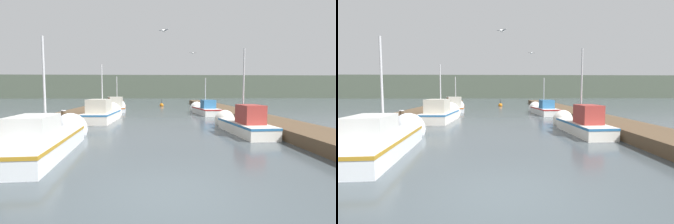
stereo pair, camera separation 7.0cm
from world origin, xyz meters
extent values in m
plane|color=#424C51|center=(0.00, 0.00, 0.00)|extent=(200.00, 200.00, 0.00)
cube|color=brown|center=(-6.30, 16.00, 0.24)|extent=(2.33, 40.00, 0.49)
cube|color=brown|center=(6.30, 16.00, 0.24)|extent=(2.33, 40.00, 0.49)
cube|color=#4C5647|center=(0.00, 66.74, 2.84)|extent=(120.00, 16.00, 5.69)
cube|color=silver|center=(-3.96, 3.54, 0.31)|extent=(1.93, 5.28, 0.61)
cube|color=#A8791F|center=(-3.96, 3.54, 0.55)|extent=(1.96, 5.31, 0.10)
cone|color=silver|center=(-4.16, 6.64, 0.31)|extent=(1.59, 1.13, 1.53)
cube|color=silver|center=(-3.92, 2.89, 0.99)|extent=(1.23, 1.77, 0.76)
cylinder|color=#B2B2B7|center=(-3.99, 3.93, 2.28)|extent=(0.08, 0.08, 3.33)
cube|color=silver|center=(4.16, 7.39, 0.28)|extent=(1.64, 4.39, 0.57)
cube|color=#28649B|center=(4.16, 7.39, 0.51)|extent=(1.68, 4.43, 0.10)
cone|color=silver|center=(3.98, 9.98, 0.28)|extent=(1.34, 0.97, 1.28)
cube|color=#99332D|center=(4.20, 6.86, 1.01)|extent=(1.04, 1.49, 0.88)
cylinder|color=#B2B2B7|center=(4.14, 7.72, 2.37)|extent=(0.08, 0.08, 3.60)
cube|color=silver|center=(-3.90, 12.71, 0.32)|extent=(2.01, 4.42, 0.64)
cube|color=#29669F|center=(-3.90, 12.71, 0.58)|extent=(2.04, 4.45, 0.10)
cone|color=silver|center=(-3.76, 15.30, 0.32)|extent=(1.73, 0.95, 1.68)
cube|color=#B2AD9E|center=(-3.93, 12.17, 1.08)|extent=(1.40, 1.80, 0.88)
cylinder|color=#B2B2B7|center=(-3.88, 13.04, 2.25)|extent=(0.08, 0.08, 3.22)
cube|color=silver|center=(4.17, 17.36, 0.29)|extent=(1.85, 4.38, 0.58)
cube|color=#A42222|center=(4.17, 17.36, 0.52)|extent=(1.88, 4.41, 0.10)
cone|color=silver|center=(3.90, 20.01, 0.29)|extent=(1.45, 1.21, 1.35)
cube|color=#2D6699|center=(4.23, 16.83, 0.93)|extent=(1.16, 1.30, 0.70)
cylinder|color=#B2B2B7|center=(4.14, 17.68, 1.88)|extent=(0.08, 0.08, 2.60)
cube|color=silver|center=(-4.15, 21.66, 0.23)|extent=(2.19, 5.26, 0.45)
cube|color=#AD480E|center=(-4.15, 21.66, 0.39)|extent=(2.22, 5.30, 0.10)
cone|color=silver|center=(-4.47, 24.86, 0.23)|extent=(1.72, 1.46, 1.60)
cube|color=#B2AD9E|center=(-4.08, 21.02, 0.94)|extent=(1.33, 1.67, 0.97)
cylinder|color=#B2B2B7|center=(-4.19, 22.04, 1.97)|extent=(0.08, 0.08, 3.03)
cylinder|color=#473523|center=(-5.22, 24.24, 0.59)|extent=(0.31, 0.31, 1.17)
cylinder|color=silver|center=(-5.22, 24.24, 1.19)|extent=(0.35, 0.35, 0.04)
cylinder|color=#473523|center=(-5.17, 23.16, 0.67)|extent=(0.32, 0.32, 1.34)
cylinder|color=silver|center=(-5.17, 23.16, 1.36)|extent=(0.36, 0.36, 0.04)
cylinder|color=#473523|center=(-5.08, 8.81, 0.52)|extent=(0.21, 0.21, 1.04)
cylinder|color=silver|center=(-5.08, 8.81, 1.06)|extent=(0.25, 0.25, 0.04)
sphere|color=#BF6513|center=(0.56, 28.58, 0.14)|extent=(0.52, 0.52, 0.52)
cylinder|color=black|center=(0.56, 28.58, 0.65)|extent=(0.06, 0.06, 0.50)
ellipsoid|color=white|center=(2.83, 16.38, 5.12)|extent=(0.18, 0.30, 0.12)
cube|color=gray|center=(2.69, 16.40, 5.14)|extent=(0.29, 0.16, 0.07)
cube|color=gray|center=(2.96, 16.36, 5.14)|extent=(0.29, 0.16, 0.07)
ellipsoid|color=white|center=(0.18, 7.77, 4.99)|extent=(0.29, 0.30, 0.12)
cube|color=gray|center=(0.28, 7.68, 5.01)|extent=(0.28, 0.27, 0.07)
cube|color=gray|center=(0.08, 7.86, 5.01)|extent=(0.28, 0.27, 0.07)
camera|label=1|loc=(-0.24, -5.14, 2.16)|focal=28.00mm
camera|label=2|loc=(-0.17, -5.14, 2.16)|focal=28.00mm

